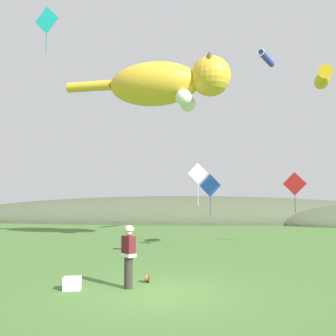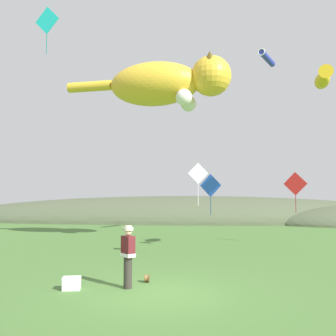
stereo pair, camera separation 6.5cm
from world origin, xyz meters
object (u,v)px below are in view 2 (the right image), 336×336
kite_fish_windsock (323,79)px  kite_diamond_teal (47,21)px  kite_spool (147,278)px  kite_tube_streamer (267,58)px  kite_giant_cat (167,84)px  kite_diamond_red (295,184)px  festival_attendant (128,254)px  picnic_cooler (72,283)px  kite_diamond_blue (211,186)px  kite_diamond_white (198,174)px

kite_fish_windsock → kite_diamond_teal: size_ratio=1.01×
kite_spool → kite_tube_streamer: bearing=62.0°
kite_giant_cat → kite_diamond_red: bearing=-4.0°
festival_attendant → picnic_cooler: bearing=-169.9°
kite_giant_cat → kite_diamond_red: (6.84, -0.48, -5.68)m
kite_diamond_blue → kite_diamond_red: size_ratio=0.98×
festival_attendant → kite_fish_windsock: kite_fish_windsock is taller
kite_diamond_red → festival_attendant: bearing=-127.4°
kite_diamond_blue → kite_diamond_white: kite_diamond_white is taller
picnic_cooler → kite_giant_cat: bearing=79.5°
kite_diamond_blue → kite_tube_streamer: bearing=41.0°
kite_giant_cat → kite_fish_windsock: 8.56m
picnic_cooler → kite_tube_streamer: 17.91m
kite_spool → kite_giant_cat: kite_giant_cat is taller
festival_attendant → kite_spool: size_ratio=7.23×
kite_diamond_red → kite_diamond_white: bearing=-138.1°
festival_attendant → kite_diamond_red: kite_diamond_red is taller
festival_attendant → kite_giant_cat: kite_giant_cat is taller
festival_attendant → kite_diamond_red: 12.02m
kite_giant_cat → kite_diamond_white: kite_giant_cat is taller
kite_giant_cat → picnic_cooler: bearing=-100.5°
kite_spool → kite_fish_windsock: size_ratio=0.11×
kite_diamond_red → kite_diamond_white: kite_diamond_white is taller
kite_diamond_blue → kite_diamond_teal: kite_diamond_teal is taller
picnic_cooler → kite_fish_windsock: bearing=31.2°
kite_diamond_blue → kite_diamond_teal: 10.95m
kite_diamond_teal → kite_tube_streamer: bearing=32.1°
kite_giant_cat → kite_fish_windsock: bearing=-34.6°
kite_spool → kite_tube_streamer: 16.45m
festival_attendant → kite_fish_windsock: bearing=34.9°
kite_fish_windsock → kite_diamond_white: (-5.24, -0.29, -3.99)m
kite_fish_windsock → kite_diamond_white: size_ratio=1.25×
kite_fish_windsock → kite_diamond_white: kite_fish_windsock is taller
festival_attendant → picnic_cooler: festival_attendant is taller
kite_tube_streamer → kite_diamond_teal: size_ratio=1.07×
kite_fish_windsock → kite_diamond_teal: kite_diamond_teal is taller
kite_tube_streamer → kite_diamond_white: size_ratio=1.31×
kite_fish_windsock → kite_tube_streamer: (-1.00, 6.67, 3.41)m
kite_spool → kite_diamond_teal: 12.16m
kite_diamond_white → kite_diamond_teal: (-6.66, 0.14, 6.86)m
kite_tube_streamer → kite_spool: bearing=-118.0°
festival_attendant → kite_diamond_white: (2.04, 4.78, 2.56)m
kite_tube_streamer → kite_diamond_red: 8.10m
picnic_cooler → kite_tube_streamer: bearing=56.9°
festival_attendant → kite_spool: (0.45, 0.78, -0.83)m
festival_attendant → kite_diamond_blue: 9.30m
kite_giant_cat → kite_tube_streamer: kite_tube_streamer is taller
kite_diamond_teal → picnic_cooler: bearing=-59.4°
picnic_cooler → kite_diamond_blue: 10.30m
picnic_cooler → kite_diamond_teal: (-3.07, 5.19, 10.19)m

